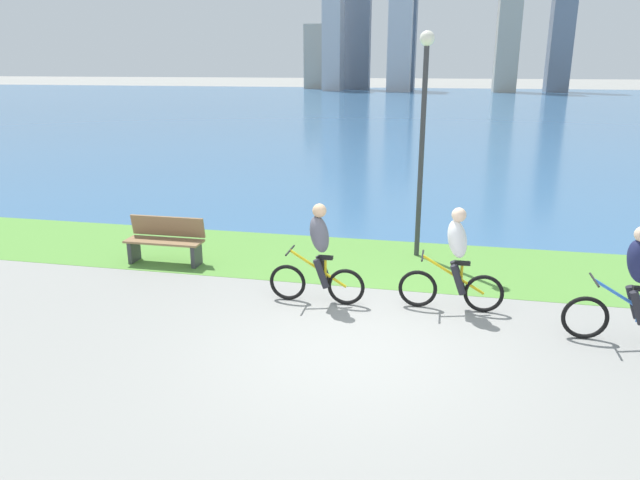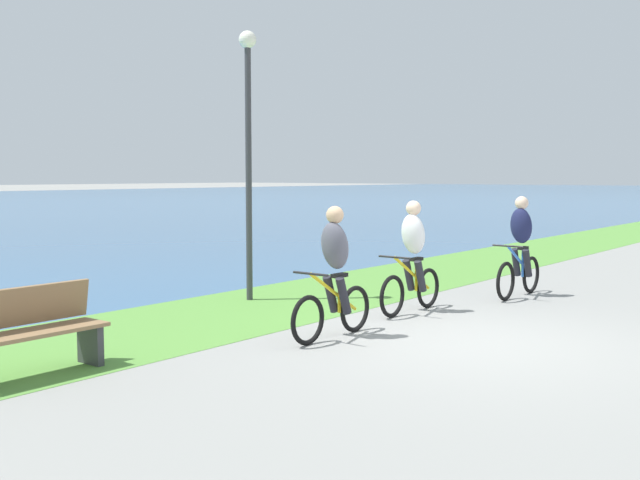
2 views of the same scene
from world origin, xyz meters
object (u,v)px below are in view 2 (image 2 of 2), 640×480
(cyclist_lead, at_px, (334,272))
(lamppost_tall, at_px, (248,128))
(cyclist_trailing, at_px, (412,256))
(cyclist_distant_rear, at_px, (520,247))
(bench_near_path, at_px, (31,332))

(cyclist_lead, height_order, lamppost_tall, lamppost_tall)
(cyclist_trailing, distance_m, lamppost_tall, 3.35)
(cyclist_trailing, bearing_deg, cyclist_lead, -175.85)
(cyclist_lead, xyz_separation_m, cyclist_trailing, (2.11, 0.15, 0.00))
(cyclist_trailing, distance_m, cyclist_distant_rear, 2.44)
(bench_near_path, height_order, lamppost_tall, lamppost_tall)
(cyclist_trailing, bearing_deg, cyclist_distant_rear, -15.59)
(cyclist_lead, height_order, cyclist_trailing, cyclist_trailing)
(bench_near_path, bearing_deg, cyclist_distant_rear, -13.19)
(cyclist_trailing, xyz_separation_m, cyclist_distant_rear, (2.35, -0.66, 0.01))
(cyclist_distant_rear, bearing_deg, cyclist_trailing, 164.41)
(cyclist_distant_rear, relative_size, lamppost_tall, 0.39)
(cyclist_lead, bearing_deg, bench_near_path, 158.26)
(cyclist_lead, relative_size, lamppost_tall, 0.38)
(cyclist_lead, xyz_separation_m, lamppost_tall, (1.42, 2.80, 1.95))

